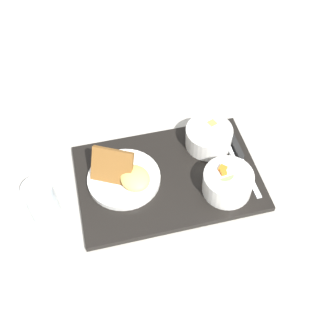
% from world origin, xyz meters
% --- Properties ---
extents(ground_plane, '(4.00, 4.00, 0.00)m').
position_xyz_m(ground_plane, '(0.00, 0.00, 0.00)').
color(ground_plane, '#ADA89E').
extents(serving_tray, '(0.43, 0.29, 0.01)m').
position_xyz_m(serving_tray, '(0.00, 0.00, 0.01)').
color(serving_tray, black).
rests_on(serving_tray, ground_plane).
extents(bowl_salad, '(0.11, 0.11, 0.07)m').
position_xyz_m(bowl_salad, '(-0.12, 0.07, 0.05)').
color(bowl_salad, white).
rests_on(bowl_salad, serving_tray).
extents(bowl_soup, '(0.12, 0.12, 0.05)m').
position_xyz_m(bowl_soup, '(-0.12, -0.07, 0.05)').
color(bowl_soup, white).
rests_on(bowl_soup, serving_tray).
extents(plate_main, '(0.17, 0.17, 0.09)m').
position_xyz_m(plate_main, '(0.10, -0.01, 0.03)').
color(plate_main, white).
rests_on(plate_main, serving_tray).
extents(knife, '(0.02, 0.19, 0.01)m').
position_xyz_m(knife, '(-0.18, -0.02, 0.02)').
color(knife, silver).
rests_on(knife, serving_tray).
extents(spoon, '(0.03, 0.13, 0.01)m').
position_xyz_m(spoon, '(-0.17, 0.00, 0.02)').
color(spoon, silver).
rests_on(spoon, serving_tray).
extents(glass_water, '(0.07, 0.07, 0.10)m').
position_xyz_m(glass_water, '(0.29, 0.03, 0.05)').
color(glass_water, silver).
rests_on(glass_water, ground_plane).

